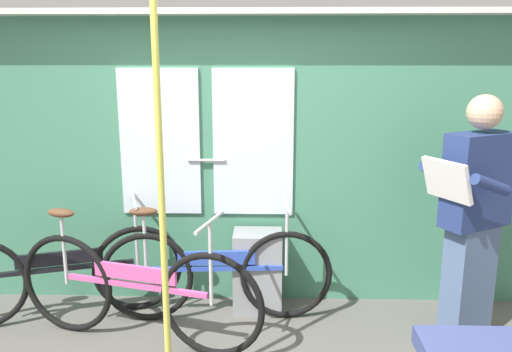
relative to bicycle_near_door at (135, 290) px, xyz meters
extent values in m
cube|color=#427F60|center=(0.62, 0.72, 0.71)|extent=(4.57, 0.08, 2.17)
cube|color=silver|center=(0.07, 0.67, 0.88)|extent=(0.60, 0.02, 1.10)
cube|color=silver|center=(0.77, 0.67, 0.88)|extent=(0.60, 0.02, 1.10)
cylinder|color=#B2B2B7|center=(0.42, 0.65, 0.75)|extent=(0.28, 0.02, 0.02)
cube|color=silver|center=(0.62, 0.62, 1.81)|extent=(4.57, 0.28, 0.04)
torus|color=black|center=(0.53, -0.15, -0.02)|extent=(0.69, 0.23, 0.71)
torus|color=black|center=(-0.51, 0.14, -0.02)|extent=(0.69, 0.23, 0.71)
cube|color=#D14C93|center=(0.01, 0.00, 0.04)|extent=(0.99, 0.30, 0.03)
cube|color=#D14C93|center=(0.01, 0.00, 0.13)|extent=(0.58, 0.19, 0.10)
cylinder|color=#B7B7BC|center=(-0.51, 0.14, 0.23)|extent=(0.02, 0.02, 0.51)
ellipsoid|color=brown|center=(-0.51, 0.14, 0.49)|extent=(0.22, 0.14, 0.06)
cylinder|color=#B7B7BC|center=(0.53, -0.15, 0.25)|extent=(0.02, 0.02, 0.55)
cylinder|color=#B7B7BC|center=(0.53, -0.15, 0.53)|extent=(0.14, 0.43, 0.02)
torus|color=black|center=(1.02, 0.37, -0.04)|extent=(0.68, 0.09, 0.67)
torus|color=black|center=(0.01, 0.30, -0.04)|extent=(0.68, 0.09, 0.67)
cube|color=#2D4CB2|center=(0.51, 0.33, 0.02)|extent=(0.96, 0.09, 0.03)
cube|color=#2D4CB2|center=(0.51, 0.33, 0.10)|extent=(0.56, 0.06, 0.10)
cylinder|color=#B7B7BC|center=(0.01, 0.30, 0.21)|extent=(0.02, 0.02, 0.49)
ellipsoid|color=brown|center=(0.01, 0.30, 0.45)|extent=(0.21, 0.10, 0.06)
cylinder|color=#B7B7BC|center=(1.02, 0.37, 0.23)|extent=(0.02, 0.02, 0.53)
cylinder|color=#B7B7BC|center=(1.02, 0.37, 0.49)|extent=(0.05, 0.44, 0.02)
torus|color=black|center=(-0.10, 0.47, -0.04)|extent=(0.65, 0.24, 0.67)
cube|color=black|center=(-0.62, 0.31, 0.02)|extent=(1.00, 0.34, 0.03)
cube|color=black|center=(-0.62, 0.31, 0.10)|extent=(0.58, 0.21, 0.10)
cylinder|color=#B7B7BC|center=(-0.10, 0.47, 0.22)|extent=(0.02, 0.02, 0.53)
cylinder|color=#B7B7BC|center=(-0.10, 0.47, 0.49)|extent=(0.16, 0.43, 0.02)
cube|color=slate|center=(2.22, 0.11, 0.03)|extent=(0.37, 0.31, 0.81)
cube|color=navy|center=(2.22, 0.11, 0.74)|extent=(0.50, 0.40, 0.61)
sphere|color=tan|center=(2.22, 0.11, 1.18)|extent=(0.22, 0.22, 0.22)
cube|color=silver|center=(1.98, -0.02, 0.77)|extent=(0.26, 0.35, 0.26)
cylinder|color=navy|center=(2.20, -0.14, 0.77)|extent=(0.30, 0.21, 0.17)
cylinder|color=navy|center=(2.00, 0.23, 0.77)|extent=(0.30, 0.21, 0.17)
cube|color=gray|center=(0.80, 0.50, -0.07)|extent=(0.36, 0.28, 0.62)
cylinder|color=#C6C14C|center=(0.33, -0.59, 0.71)|extent=(0.04, 0.04, 2.17)
camera|label=1|loc=(0.89, -3.15, 1.52)|focal=36.43mm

